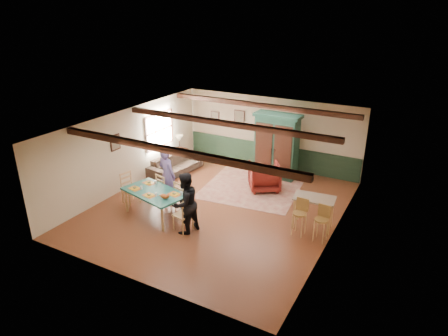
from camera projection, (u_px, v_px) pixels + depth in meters
The scene contains 35 objects.
floor at pixel (219, 208), 12.41m from camera, with size 8.00×8.00×0.00m, color #5A2A19.
wall_back at pixel (270, 133), 15.15m from camera, with size 7.00×0.02×2.70m, color beige.
wall_left at pixel (128, 149), 13.45m from camera, with size 0.02×8.00×2.70m, color beige.
wall_right at pixel (336, 192), 10.35m from camera, with size 0.02×8.00×2.70m, color beige.
ceiling at pixel (218, 124), 11.39m from camera, with size 7.00×8.00×0.02m, color silver.
wainscot_back at pixel (269, 155), 15.47m from camera, with size 6.95×0.03×0.90m, color #1D3624.
ceiling_beam_front at pixel (171, 150), 9.55m from camera, with size 6.95×0.16×0.16m, color black.
ceiling_beam_mid at pixel (225, 123), 11.75m from camera, with size 6.95×0.16×0.16m, color black.
ceiling_beam_back at pixel (261, 105), 13.86m from camera, with size 6.95×0.16×0.16m, color black.
window_left at pixel (159, 130), 14.74m from camera, with size 0.06×1.60×1.30m, color white, non-canonical shape.
picture_left_wall at pixel (115, 143), 12.80m from camera, with size 0.04×0.42×0.52m, color gray, non-canonical shape.
picture_back_a at pixel (239, 117), 15.53m from camera, with size 0.45×0.04×0.55m, color gray, non-canonical shape.
picture_back_b at pixel (215, 117), 16.08m from camera, with size 0.38×0.04×0.48m, color gray, non-canonical shape.
dining_table at pixel (155, 204), 11.79m from camera, with size 1.91×1.06×0.80m, color #1D5D52, non-canonical shape.
dining_chair_far_left at pixel (166, 188), 12.53m from camera, with size 0.45×0.47×1.01m, color tan, non-canonical shape.
dining_chair_far_right at pixel (184, 196), 12.00m from camera, with size 0.45×0.47×1.01m, color tan, non-canonical shape.
dining_chair_end_left at pixel (130, 189), 12.51m from camera, with size 0.45×0.47×1.01m, color tan, non-canonical shape.
dining_chair_end_right at pixel (183, 214), 10.99m from camera, with size 0.45×0.47×1.01m, color tan, non-canonical shape.
person_man at pixel (167, 175), 12.44m from camera, with size 0.67×0.44×1.83m, color #7660A5.
person_woman at pixel (185, 203), 10.78m from camera, with size 0.85×0.66×1.75m, color black.
person_child at pixel (186, 195), 12.05m from camera, with size 0.52×0.34×1.07m, color #2A5CA8.
cat at pixel (164, 196), 11.16m from camera, with size 0.38×0.15×0.19m, color #CB5723, non-canonical shape.
place_setting_near_left at pixel (135, 187), 11.80m from camera, with size 0.42×0.32×0.11m, color gold, non-canonical shape.
place_setting_near_center at pixel (149, 194), 11.37m from camera, with size 0.42×0.32×0.11m, color gold, non-canonical shape.
place_setting_far_left at pixel (149, 182), 12.16m from camera, with size 0.42×0.32×0.11m, color gold, non-canonical shape.
place_setting_far_right at pixel (174, 193), 11.43m from camera, with size 0.42×0.32×0.11m, color gold, non-canonical shape.
area_rug at pixel (255, 184), 14.04m from camera, with size 3.13×3.71×0.01m, color #C7AF90.
armoire at pixel (276, 146), 14.25m from camera, with size 1.66×0.66×2.35m, color #153528.
armchair at pixel (264, 176), 13.50m from camera, with size 0.99×1.02×0.92m, color #4B0F0F.
sofa at pixel (175, 164), 14.88m from camera, with size 2.24×0.88×0.66m, color #3B2E25.
end_table at pixel (180, 156), 15.77m from camera, with size 0.50×0.50×0.61m, color black, non-canonical shape.
table_lamp at pixel (179, 142), 15.55m from camera, with size 0.31×0.31×0.56m, color #D0B887, non-canonical shape.
counter_table at pixel (313, 212), 11.15m from camera, with size 1.12×0.65×0.93m, color #BEAC94, non-canonical shape.
bar_stool_left at pixel (299, 218), 10.77m from camera, with size 0.37×0.40×1.04m, color #A47B40, non-canonical shape.
bar_stool_right at pixel (321, 224), 10.49m from camera, with size 0.35×0.39×1.00m, color #A47B40, non-canonical shape.
Camera 1 is at (5.42, -9.60, 5.84)m, focal length 32.00 mm.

